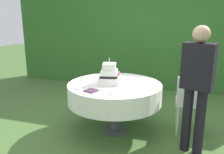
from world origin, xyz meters
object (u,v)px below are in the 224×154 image
object	(u,v)px
serving_plate_far	(117,76)
garden_chair	(190,100)
napkin_stack	(91,91)
standing_person	(197,82)
serving_plate_near	(79,88)
wedding_cake	(109,76)
serving_plate_left	(114,93)
cake_table	(115,92)

from	to	relation	value
serving_plate_far	garden_chair	xyz separation A→B (m)	(1.17, -0.24, -0.21)
napkin_stack	standing_person	xyz separation A→B (m)	(1.30, 0.17, 0.18)
serving_plate_near	napkin_stack	bearing A→B (deg)	-13.89
wedding_cake	serving_plate_left	distance (m)	0.48
wedding_cake	napkin_stack	bearing A→B (deg)	-105.82
serving_plate_left	standing_person	world-z (taller)	standing_person
standing_person	serving_plate_left	bearing A→B (deg)	-170.03
serving_plate_far	napkin_stack	xyz separation A→B (m)	(-0.10, -0.88, 0.00)
cake_table	serving_plate_far	size ratio (longest dim) A/B	9.48
standing_person	serving_plate_far	bearing A→B (deg)	149.44
serving_plate_left	napkin_stack	size ratio (longest dim) A/B	0.97
cake_table	serving_plate_far	bearing A→B (deg)	102.11
napkin_stack	garden_chair	distance (m)	1.44
garden_chair	serving_plate_far	bearing A→B (deg)	168.59
serving_plate_near	standing_person	world-z (taller)	standing_person
serving_plate_near	serving_plate_far	xyz separation A→B (m)	(0.30, 0.83, 0.00)
serving_plate_near	serving_plate_left	distance (m)	0.52
cake_table	standing_person	size ratio (longest dim) A/B	0.87
serving_plate_near	serving_plate_far	size ratio (longest dim) A/B	0.86
cake_table	wedding_cake	distance (m)	0.27
serving_plate_near	standing_person	xyz separation A→B (m)	(1.50, 0.12, 0.18)
serving_plate_left	standing_person	distance (m)	1.01
serving_plate_left	napkin_stack	bearing A→B (deg)	179.21
wedding_cake	serving_plate_far	world-z (taller)	wedding_cake
serving_plate_far	napkin_stack	world-z (taller)	napkin_stack
serving_plate_left	garden_chair	xyz separation A→B (m)	(0.95, 0.65, -0.21)
napkin_stack	serving_plate_far	bearing A→B (deg)	83.79
serving_plate_near	wedding_cake	bearing A→B (deg)	49.08
cake_table	wedding_cake	world-z (taller)	wedding_cake
wedding_cake	cake_table	bearing A→B (deg)	20.09
serving_plate_left	standing_person	xyz separation A→B (m)	(0.98, 0.17, 0.18)
cake_table	serving_plate_left	size ratio (longest dim) A/B	9.34
napkin_stack	standing_person	size ratio (longest dim) A/B	0.10
cake_table	napkin_stack	bearing A→B (deg)	-113.19
serving_plate_far	standing_person	world-z (taller)	standing_person
serving_plate_far	garden_chair	world-z (taller)	garden_chair
cake_table	garden_chair	world-z (taller)	garden_chair
cake_table	standing_person	distance (m)	1.19
wedding_cake	garden_chair	size ratio (longest dim) A/B	0.43
cake_table	garden_chair	bearing A→B (deg)	10.55
serving_plate_near	cake_table	bearing A→B (deg)	45.25
serving_plate_far	standing_person	distance (m)	1.41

